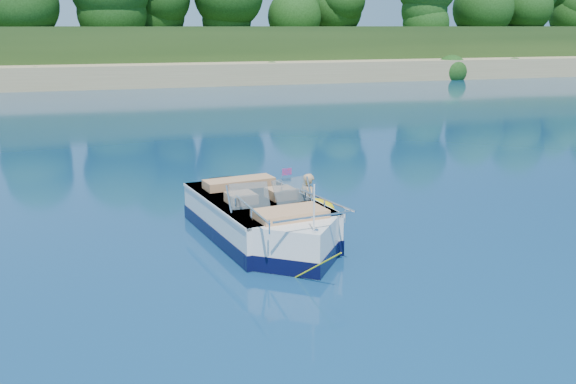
% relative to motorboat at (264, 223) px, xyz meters
% --- Properties ---
extents(ground, '(160.00, 160.00, 0.00)m').
position_rel_motorboat_xyz_m(ground, '(1.20, -1.69, -0.35)').
color(ground, '#0A2346').
rests_on(ground, ground).
extents(shoreline, '(170.00, 59.00, 6.00)m').
position_rel_motorboat_xyz_m(shoreline, '(1.20, 62.08, 0.63)').
color(shoreline, '#9B835A').
rests_on(shoreline, ground).
extents(treeline, '(150.00, 7.12, 8.19)m').
position_rel_motorboat_xyz_m(treeline, '(1.24, 39.32, 5.20)').
color(treeline, black).
rests_on(treeline, ground).
extents(motorboat, '(2.41, 5.32, 1.78)m').
position_rel_motorboat_xyz_m(motorboat, '(0.00, 0.00, 0.00)').
color(motorboat, white).
rests_on(motorboat, ground).
extents(tow_tube, '(1.57, 1.57, 0.32)m').
position_rel_motorboat_xyz_m(tow_tube, '(1.41, 1.51, -0.26)').
color(tow_tube, '#FED303').
rests_on(tow_tube, ground).
extents(boy, '(0.54, 0.79, 1.42)m').
position_rel_motorboat_xyz_m(boy, '(1.35, 1.43, -0.35)').
color(boy, tan).
rests_on(boy, ground).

